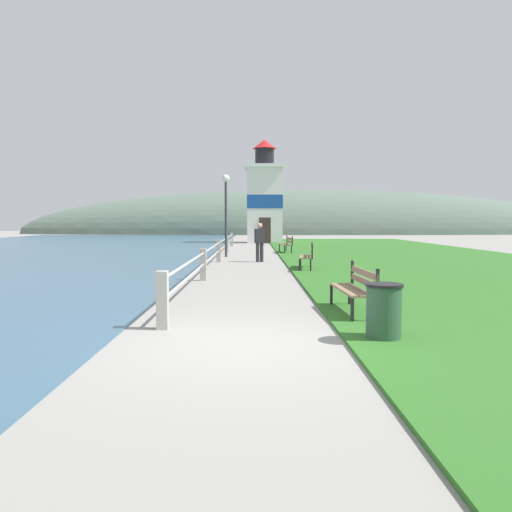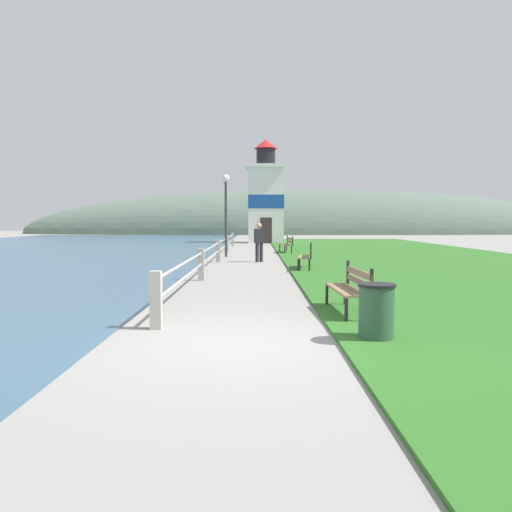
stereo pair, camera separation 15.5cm
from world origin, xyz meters
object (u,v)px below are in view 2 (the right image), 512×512
object	(u,v)px
lighthouse	(266,199)
person_strolling	(260,241)
park_bench_near	(351,286)
lamp_post	(226,200)
park_bench_far	(288,243)
trash_bin	(377,313)
park_bench_midway	(307,255)

from	to	relation	value
lighthouse	person_strolling	size ratio (longest dim) A/B	4.96
park_bench_near	lamp_post	world-z (taller)	lamp_post
park_bench_far	lighthouse	world-z (taller)	lighthouse
park_bench_far	trash_bin	world-z (taller)	park_bench_far
lighthouse	park_bench_near	bearing A→B (deg)	-88.22
park_bench_midway	park_bench_far	distance (m)	9.15
park_bench_near	park_bench_far	world-z (taller)	same
park_bench_near	trash_bin	distance (m)	2.04
park_bench_midway	lamp_post	bearing A→B (deg)	-57.17
park_bench_midway	park_bench_far	world-z (taller)	same
person_strolling	trash_bin	distance (m)	14.09
park_bench_far	lighthouse	size ratio (longest dim) A/B	0.21
trash_bin	park_bench_midway	bearing A→B (deg)	89.63
trash_bin	lamp_post	size ratio (longest dim) A/B	0.21
trash_bin	lamp_post	xyz separation A→B (m)	(-3.18, 17.05, 2.31)
park_bench_far	lamp_post	distance (m)	4.62
park_bench_midway	person_strolling	size ratio (longest dim) A/B	1.12
park_bench_near	person_strolling	xyz separation A→B (m)	(-1.60, 11.96, 0.35)
lamp_post	person_strolling	bearing A→B (deg)	-62.52
park_bench_far	person_strolling	size ratio (longest dim) A/B	1.06
park_bench_near	lighthouse	size ratio (longest dim) A/B	0.22
lighthouse	trash_bin	world-z (taller)	lighthouse
park_bench_far	trash_bin	bearing A→B (deg)	84.14
park_bench_far	lamp_post	bearing A→B (deg)	33.59
park_bench_far	person_strolling	bearing A→B (deg)	68.74
park_bench_near	lighthouse	xyz separation A→B (m)	(-0.96, 30.91, 2.96)
park_bench_near	lighthouse	distance (m)	31.06
lamp_post	park_bench_near	bearing A→B (deg)	-77.99
lamp_post	trash_bin	bearing A→B (deg)	-79.44
park_bench_near	park_bench_midway	bearing A→B (deg)	-93.02
park_bench_midway	person_strolling	xyz separation A→B (m)	(-1.66, 3.51, 0.35)
lamp_post	lighthouse	bearing A→B (deg)	82.00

